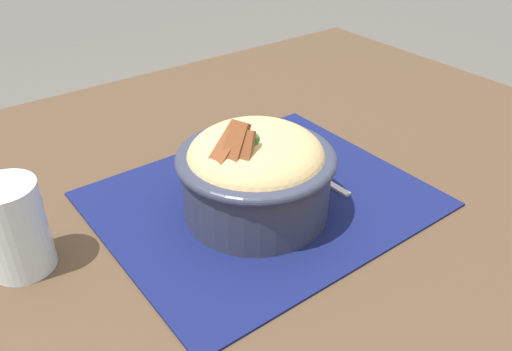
% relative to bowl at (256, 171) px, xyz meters
% --- Properties ---
extents(table, '(1.19, 0.95, 0.76)m').
position_rel_bowl_xyz_m(table, '(0.01, 0.01, -0.13)').
color(table, '#4C3826').
rests_on(table, ground_plane).
extents(placemat, '(0.39, 0.32, 0.00)m').
position_rel_bowl_xyz_m(placemat, '(0.02, 0.02, -0.06)').
color(placemat, '#11194C').
rests_on(placemat, table).
extents(bowl, '(0.22, 0.22, 0.13)m').
position_rel_bowl_xyz_m(bowl, '(0.00, 0.00, 0.00)').
color(bowl, '#2D3347').
rests_on(bowl, placemat).
extents(fork, '(0.02, 0.12, 0.00)m').
position_rel_bowl_xyz_m(fork, '(0.11, 0.02, -0.06)').
color(fork, '#B7B7B7').
rests_on(fork, placemat).
extents(drinking_glass, '(0.06, 0.06, 0.10)m').
position_rel_bowl_xyz_m(drinking_glass, '(-0.25, 0.07, -0.02)').
color(drinking_glass, silver).
rests_on(drinking_glass, table).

